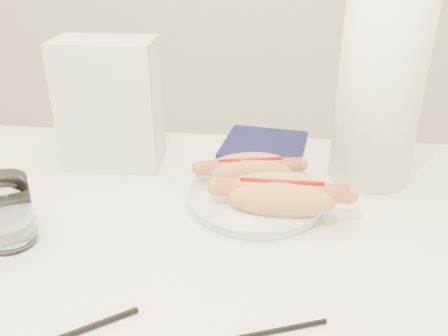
# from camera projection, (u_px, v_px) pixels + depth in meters

# --- Properties ---
(table) EXTENTS (1.20, 0.80, 0.75)m
(table) POSITION_uv_depth(u_px,v_px,m) (167.00, 279.00, 0.70)
(table) COLOR white
(table) RESTS_ON ground
(plate) EXTENTS (0.26, 0.26, 0.02)m
(plate) POSITION_uv_depth(u_px,v_px,m) (257.00, 198.00, 0.77)
(plate) COLOR white
(plate) RESTS_ON table
(hotdog_left) EXTENTS (0.17, 0.09, 0.05)m
(hotdog_left) POSITION_uv_depth(u_px,v_px,m) (250.00, 170.00, 0.79)
(hotdog_left) COLOR tan
(hotdog_left) RESTS_ON plate
(hotdog_right) EXTENTS (0.19, 0.08, 0.05)m
(hotdog_right) POSITION_uv_depth(u_px,v_px,m) (281.00, 195.00, 0.71)
(hotdog_right) COLOR #DDA856
(hotdog_right) RESTS_ON plate
(water_glass) EXTENTS (0.07, 0.07, 0.10)m
(water_glass) POSITION_uv_depth(u_px,v_px,m) (6.00, 212.00, 0.66)
(water_glass) COLOR silver
(water_glass) RESTS_ON table
(napkin_box) EXTENTS (0.17, 0.10, 0.23)m
(napkin_box) POSITION_uv_depth(u_px,v_px,m) (110.00, 105.00, 0.85)
(napkin_box) COLOR silver
(napkin_box) RESTS_ON table
(navy_napkin) EXTENTS (0.18, 0.18, 0.01)m
(navy_napkin) POSITION_uv_depth(u_px,v_px,m) (264.00, 144.00, 0.97)
(navy_napkin) COLOR #121339
(navy_napkin) RESTS_ON table
(paper_towel_roll) EXTENTS (0.16, 0.16, 0.31)m
(paper_towel_roll) POSITION_uv_depth(u_px,v_px,m) (379.00, 93.00, 0.78)
(paper_towel_roll) COLOR white
(paper_towel_roll) RESTS_ON table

